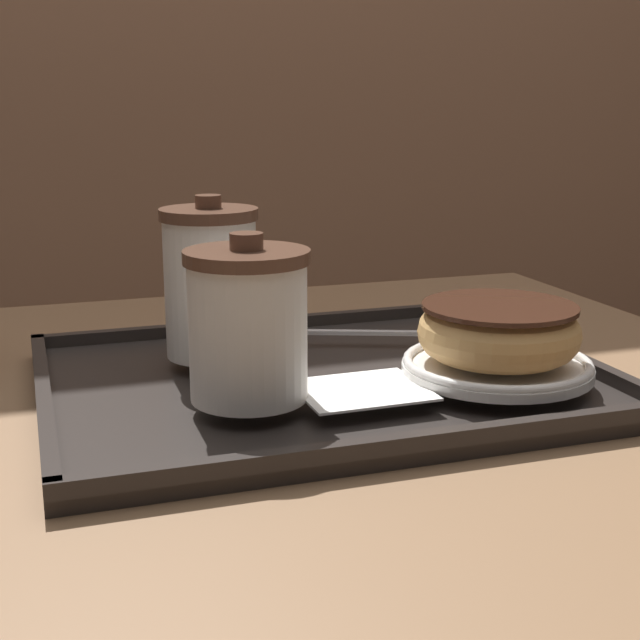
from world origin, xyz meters
TOP-DOWN VIEW (x-y plane):
  - cafe_table at (0.00, 0.00)m, footprint 0.89×0.85m
  - serving_tray at (0.00, -0.00)m, footprint 0.48×0.37m
  - napkin_paper at (0.01, -0.08)m, footprint 0.10×0.09m
  - coffee_cup_front at (-0.08, -0.07)m, footprint 0.10×0.10m
  - coffee_cup_rear at (-0.08, 0.06)m, footprint 0.09×0.09m
  - plate_with_chocolate_donut at (0.13, -0.08)m, footprint 0.16×0.16m
  - donut_chocolate_glazed at (0.13, -0.08)m, footprint 0.14×0.14m
  - spoon at (0.02, 0.10)m, footprint 0.16×0.07m

SIDE VIEW (x-z plane):
  - cafe_table at x=0.00m, z-range 0.18..0.88m
  - serving_tray at x=0.00m, z-range 0.70..0.72m
  - napkin_paper at x=0.01m, z-range 0.72..0.73m
  - spoon at x=0.02m, z-range 0.72..0.73m
  - plate_with_chocolate_donut at x=0.13m, z-range 0.72..0.74m
  - donut_chocolate_glazed at x=0.13m, z-range 0.74..0.78m
  - coffee_cup_front at x=-0.08m, z-range 0.72..0.85m
  - coffee_cup_rear at x=-0.08m, z-range 0.72..0.86m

